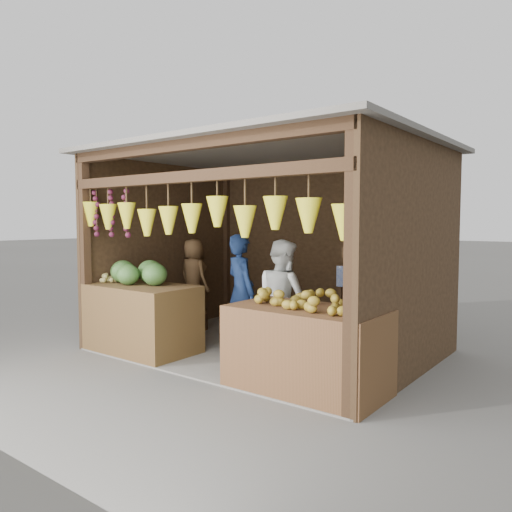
{
  "coord_description": "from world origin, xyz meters",
  "views": [
    {
      "loc": [
        3.85,
        -5.31,
        1.72
      ],
      "look_at": [
        -0.11,
        -0.1,
        1.26
      ],
      "focal_mm": 35.0,
      "sensor_mm": 36.0,
      "label": 1
    }
  ],
  "objects_px": {
    "counter_right": "(306,349)",
    "woman_standing": "(283,300)",
    "counter_left": "(141,318)",
    "man_standing": "(241,291)",
    "vendor_seated": "(194,276)"
  },
  "relations": [
    {
      "from": "counter_right",
      "to": "man_standing",
      "type": "bearing_deg",
      "value": 149.43
    },
    {
      "from": "counter_left",
      "to": "vendor_seated",
      "type": "height_order",
      "value": "vendor_seated"
    },
    {
      "from": "counter_right",
      "to": "vendor_seated",
      "type": "relative_size",
      "value": 1.35
    },
    {
      "from": "counter_left",
      "to": "man_standing",
      "type": "height_order",
      "value": "man_standing"
    },
    {
      "from": "counter_left",
      "to": "counter_right",
      "type": "height_order",
      "value": "counter_left"
    },
    {
      "from": "man_standing",
      "to": "counter_right",
      "type": "bearing_deg",
      "value": 173.21
    },
    {
      "from": "counter_left",
      "to": "counter_right",
      "type": "distance_m",
      "value": 2.53
    },
    {
      "from": "counter_right",
      "to": "man_standing",
      "type": "distance_m",
      "value": 1.92
    },
    {
      "from": "man_standing",
      "to": "vendor_seated",
      "type": "relative_size",
      "value": 1.32
    },
    {
      "from": "counter_right",
      "to": "counter_left",
      "type": "bearing_deg",
      "value": -179.79
    },
    {
      "from": "vendor_seated",
      "to": "counter_left",
      "type": "bearing_deg",
      "value": 110.93
    },
    {
      "from": "counter_left",
      "to": "woman_standing",
      "type": "xyz_separation_m",
      "value": [
        1.69,
        0.82,
        0.31
      ]
    },
    {
      "from": "man_standing",
      "to": "counter_left",
      "type": "bearing_deg",
      "value": 70.89
    },
    {
      "from": "counter_right",
      "to": "woman_standing",
      "type": "xyz_separation_m",
      "value": [
        -0.84,
        0.81,
        0.32
      ]
    },
    {
      "from": "counter_left",
      "to": "counter_right",
      "type": "relative_size",
      "value": 0.95
    }
  ]
}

